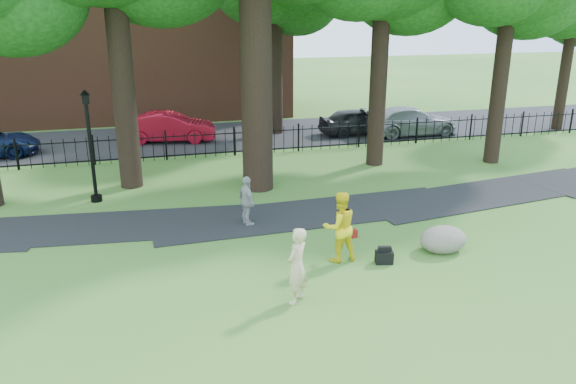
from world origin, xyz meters
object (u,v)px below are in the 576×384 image
object	(u,v)px
boulder	(443,238)
red_sedan	(169,127)
lamppost	(91,148)
woman	(297,266)
man	(340,227)

from	to	relation	value
boulder	red_sedan	distance (m)	16.54
lamppost	boulder	bearing A→B (deg)	-44.11
woman	boulder	bearing A→B (deg)	154.64
boulder	man	bearing A→B (deg)	176.70
lamppost	man	bearing A→B (deg)	-54.08
man	woman	bearing A→B (deg)	43.62
boulder	red_sedan	bearing A→B (deg)	112.45
lamppost	red_sedan	world-z (taller)	lamppost
woman	man	size ratio (longest dim) A/B	0.94
woman	red_sedan	bearing A→B (deg)	-129.29
boulder	red_sedan	size ratio (longest dim) A/B	0.29
lamppost	red_sedan	bearing A→B (deg)	61.96
woman	lamppost	distance (m)	9.76
lamppost	red_sedan	size ratio (longest dim) A/B	0.86
man	red_sedan	size ratio (longest dim) A/B	0.43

